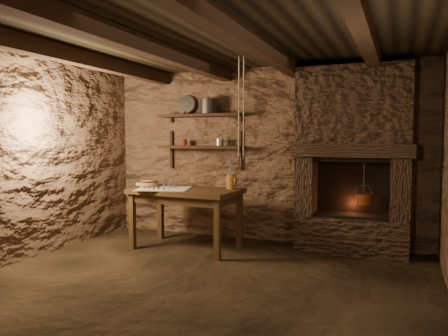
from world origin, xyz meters
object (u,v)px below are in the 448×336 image
at_px(iron_stockpot, 209,107).
at_px(red_pot, 364,198).
at_px(work_table, 186,216).
at_px(wooden_bowl, 147,184).
at_px(stoneware_jug, 231,175).

bearing_deg(iron_stockpot, red_pot, -3.24).
bearing_deg(work_table, wooden_bowl, -176.80).
xyz_separation_m(work_table, red_pot, (2.14, 0.56, 0.28)).
height_order(wooden_bowl, red_pot, red_pot).
bearing_deg(wooden_bowl, stoneware_jug, 9.51).
bearing_deg(stoneware_jug, iron_stockpot, 153.27).
relative_size(iron_stockpot, red_pot, 0.45).
relative_size(work_table, wooden_bowl, 4.51).
bearing_deg(red_pot, wooden_bowl, -168.41).
relative_size(work_table, iron_stockpot, 5.74).
relative_size(work_table, red_pot, 2.60).
bearing_deg(work_table, iron_stockpot, 92.09).
xyz_separation_m(work_table, iron_stockpot, (0.02, 0.68, 1.44)).
xyz_separation_m(stoneware_jug, red_pot, (1.59, 0.37, -0.26)).
relative_size(wooden_bowl, iron_stockpot, 1.27).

